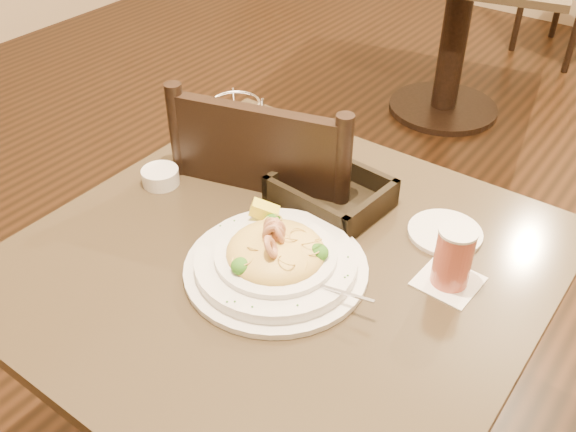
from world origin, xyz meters
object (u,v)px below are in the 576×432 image
Objects in this scene: pasta_bowl at (276,258)px; butter_ramekin at (160,177)px; main_table at (282,340)px; dining_chair_near at (282,235)px; side_plate at (445,233)px; drink_glass at (453,257)px; background_table at (459,10)px; napkin_caddy at (237,140)px; bread_basket at (330,194)px.

pasta_bowl is 0.37m from butter_ramekin.
dining_chair_near is (-0.21, 0.27, 0.00)m from main_table.
butter_ramekin reaches higher than side_plate.
side_plate is at bearing 117.98° from drink_glass.
butter_ramekin reaches higher than main_table.
drink_glass reaches higher than background_table.
napkin_caddy reaches higher than butter_ramekin.
bread_basket is at bearing 95.74° from main_table.
drink_glass is 0.51× the size of bread_basket.
main_table is at bearing -35.58° from napkin_caddy.
napkin_caddy reaches higher than bread_basket.
pasta_bowl is 2.57× the size of side_plate.
drink_glass is (0.48, -0.15, 0.28)m from dining_chair_near.
drink_glass is at bearing 23.09° from main_table.
dining_chair_near is 6.57× the size of side_plate.
pasta_bowl reaches higher than main_table.
dining_chair_near is at bearing 156.35° from bread_basket.
drink_glass is 0.14m from side_plate.
drink_glass is 0.82× the size of side_plate.
background_table is 1.93m from side_plate.
bread_basket is at bearing 25.11° from butter_ramekin.
bread_basket is 1.62× the size of side_plate.
napkin_caddy is 1.16× the size of side_plate.
bread_basket reaches higher than butter_ramekin.
main_table is 0.43m from napkin_caddy.
pasta_bowl is at bearing -66.96° from main_table.
dining_chair_near is at bearing 62.80° from napkin_caddy.
butter_ramekin is (-0.09, -0.14, -0.05)m from napkin_caddy.
side_plate is at bearing 10.94° from bread_basket.
butter_ramekin is (-0.14, -0.24, 0.24)m from dining_chair_near.
pasta_bowl is (0.02, -0.04, 0.26)m from main_table.
side_plate is (-0.06, 0.12, -0.05)m from drink_glass.
butter_ramekin is (0.17, -1.96, 0.25)m from background_table.
napkin_caddy reaches higher than side_plate.
background_table is 9.25× the size of drink_glass.
drink_glass reaches higher than butter_ramekin.
main_table is 0.84× the size of background_table.
main_table is 5.47× the size of napkin_caddy.
dining_chair_near is at bearing 127.07° from main_table.
dining_chair_near is at bearing 58.97° from butter_ramekin.
bread_basket is 0.24m from napkin_caddy.
butter_ramekin is at bearing 168.44° from pasta_bowl.
butter_ramekin reaches higher than background_table.
napkin_caddy is 2.10× the size of butter_ramekin.
bread_basket reaches higher than side_plate.
drink_glass is at bearing -6.76° from napkin_caddy.
dining_chair_near is 8.01× the size of drink_glass.
napkin_caddy is (-0.27, 0.22, 0.04)m from pasta_bowl.
background_table is at bearing 112.89° from drink_glass.
main_table is 0.31m from bread_basket.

